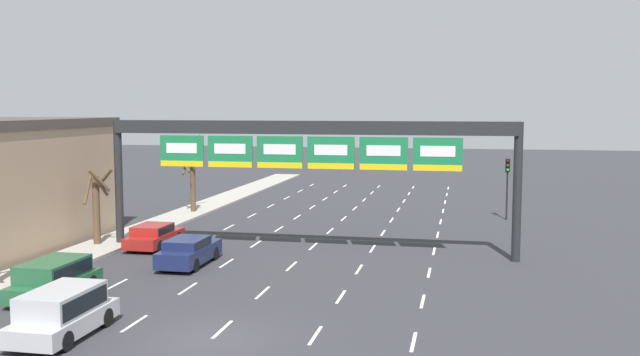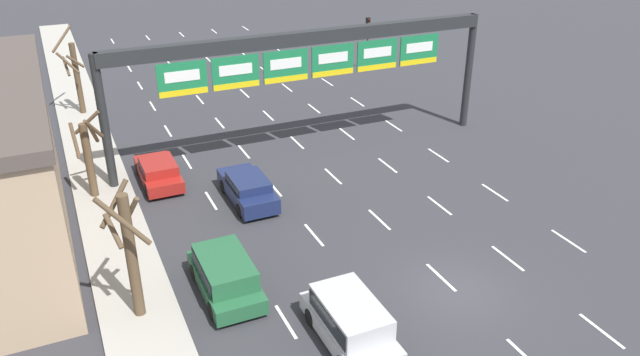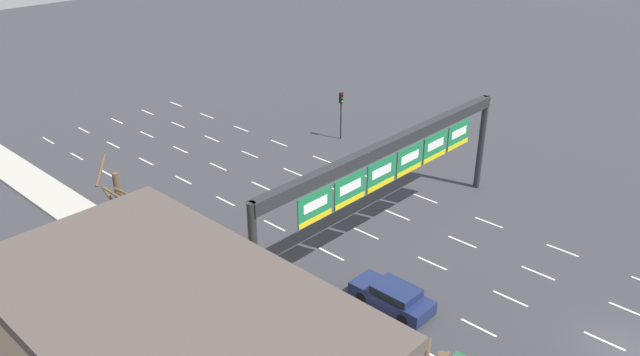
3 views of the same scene
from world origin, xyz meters
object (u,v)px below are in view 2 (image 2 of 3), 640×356
object	(u,v)px
traffic_light_near_gantry	(368,33)
tree_bare_third	(129,248)
suv_silver	(350,319)
sign_gantry	(307,53)
car_navy	(248,188)
tree_bare_closest	(88,153)
tree_bare_second	(75,74)
car_red	(158,171)
suv_green	(225,273)

from	to	relation	value
traffic_light_near_gantry	tree_bare_third	bearing A→B (deg)	-132.39
suv_silver	traffic_light_near_gantry	world-z (taller)	traffic_light_near_gantry
sign_gantry	traffic_light_near_gantry	distance (m)	17.62
traffic_light_near_gantry	tree_bare_third	world-z (taller)	tree_bare_third
car_navy	tree_bare_closest	bearing A→B (deg)	152.84
car_navy	suv_silver	world-z (taller)	suv_silver
tree_bare_second	car_red	bearing A→B (deg)	-77.76
sign_gantry	tree_bare_closest	xyz separation A→B (m)	(-11.68, -0.66, -3.39)
car_navy	tree_bare_third	world-z (taller)	tree_bare_third
car_red	sign_gantry	bearing A→B (deg)	2.48
car_navy	car_red	xyz separation A→B (m)	(-3.55, 3.75, -0.04)
sign_gantry	traffic_light_near_gantry	size ratio (longest dim) A/B	5.25
car_red	tree_bare_closest	size ratio (longest dim) A/B	1.01
car_red	tree_bare_third	bearing A→B (deg)	-104.94
suv_green	tree_bare_third	size ratio (longest dim) A/B	0.83
suv_silver	tree_bare_second	xyz separation A→B (m)	(-6.18, 27.03, 1.89)
suv_green	tree_bare_closest	size ratio (longest dim) A/B	1.03
sign_gantry	tree_bare_closest	world-z (taller)	sign_gantry
suv_green	traffic_light_near_gantry	distance (m)	30.89
suv_silver	tree_bare_closest	world-z (taller)	tree_bare_closest
car_red	tree_bare_second	xyz separation A→B (m)	(-2.66, 12.25, 2.11)
car_navy	tree_bare_third	xyz separation A→B (m)	(-6.36, -6.77, 2.19)
car_red	tree_bare_third	xyz separation A→B (m)	(-2.81, -10.52, 2.23)
sign_gantry	suv_green	bearing A→B (deg)	-126.71
suv_green	car_navy	bearing A→B (deg)	65.13
suv_green	tree_bare_closest	world-z (taller)	tree_bare_closest
traffic_light_near_gantry	tree_bare_third	distance (m)	33.03
sign_gantry	car_navy	world-z (taller)	sign_gantry
sign_gantry	car_red	size ratio (longest dim) A/B	5.13
car_navy	traffic_light_near_gantry	distance (m)	23.85
car_navy	car_red	world-z (taller)	car_navy
tree_bare_closest	tree_bare_third	bearing A→B (deg)	-87.91
car_red	tree_bare_second	distance (m)	12.71
tree_bare_second	suv_green	bearing A→B (deg)	-82.14
sign_gantry	suv_silver	size ratio (longest dim) A/B	5.06
sign_gantry	car_navy	distance (m)	8.18
suv_green	traffic_light_near_gantry	bearing A→B (deg)	51.95
car_navy	tree_bare_second	distance (m)	17.29
tree_bare_third	tree_bare_closest	bearing A→B (deg)	92.09
suv_green	suv_silver	bearing A→B (deg)	-55.12
traffic_light_near_gantry	car_navy	bearing A→B (deg)	-132.09
suv_silver	tree_bare_closest	distance (m)	16.02
suv_green	car_red	xyz separation A→B (m)	(-0.47, 10.39, -0.17)
sign_gantry	tree_bare_third	bearing A→B (deg)	-136.06
car_navy	tree_bare_closest	size ratio (longest dim) A/B	1.06
sign_gantry	suv_silver	bearing A→B (deg)	-108.18
suv_green	tree_bare_third	distance (m)	3.87
tree_bare_third	car_red	bearing A→B (deg)	75.06
car_red	traffic_light_near_gantry	world-z (taller)	traffic_light_near_gantry
traffic_light_near_gantry	tree_bare_second	world-z (taller)	tree_bare_second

